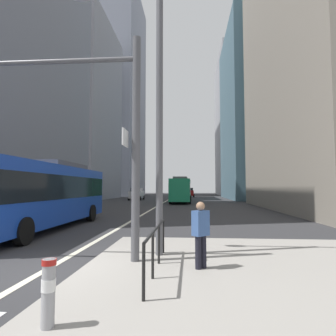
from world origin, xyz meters
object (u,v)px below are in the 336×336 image
at_px(car_receding_far, 190,192).
at_px(traffic_signal_gantry, 57,112).
at_px(bollard_left, 48,289).
at_px(street_lamp_post, 160,78).
at_px(pedestrian_walking, 201,232).
at_px(city_bus_red_receding, 181,189).
at_px(car_receding_near, 182,194).
at_px(city_bus_blue_oncoming, 43,192).
at_px(car_oncoming_mid, 137,194).

xyz_separation_m(car_receding_far, traffic_signal_gantry, (-3.50, -53.94, 3.15)).
bearing_deg(traffic_signal_gantry, bollard_left, -64.66).
height_order(traffic_signal_gantry, street_lamp_post, street_lamp_post).
height_order(traffic_signal_gantry, pedestrian_walking, traffic_signal_gantry).
xyz_separation_m(city_bus_red_receding, car_receding_near, (-0.21, 9.03, -0.85)).
xyz_separation_m(city_bus_red_receding, street_lamp_post, (0.36, -31.12, 3.45)).
bearing_deg(city_bus_blue_oncoming, street_lamp_post, -40.32).
bearing_deg(city_bus_red_receding, car_receding_far, 87.16).
relative_size(car_receding_far, pedestrian_walking, 2.60).
xyz_separation_m(bollard_left, pedestrian_walking, (2.19, 3.05, 0.35)).
height_order(city_bus_blue_oncoming, pedestrian_walking, city_bus_blue_oncoming).
bearing_deg(street_lamp_post, car_receding_near, 90.81).
bearing_deg(traffic_signal_gantry, city_bus_red_receding, 85.69).
bearing_deg(street_lamp_post, pedestrian_walking, -48.65).
bearing_deg(car_receding_far, street_lamp_post, -90.79).
xyz_separation_m(city_bus_red_receding, car_receding_far, (1.10, 22.08, -0.85)).
distance_m(car_oncoming_mid, car_receding_far, 17.37).
bearing_deg(bollard_left, pedestrian_walking, 54.26).
distance_m(car_receding_far, street_lamp_post, 53.37).
relative_size(city_bus_blue_oncoming, street_lamp_post, 1.43).
relative_size(city_bus_blue_oncoming, car_receding_far, 2.80).
bearing_deg(car_receding_near, city_bus_red_receding, -88.68).
height_order(car_oncoming_mid, pedestrian_walking, car_oncoming_mid).
distance_m(city_bus_blue_oncoming, bollard_left, 11.04).
height_order(car_oncoming_mid, street_lamp_post, street_lamp_post).
distance_m(traffic_signal_gantry, bollard_left, 5.27).
bearing_deg(pedestrian_walking, city_bus_blue_oncoming, 138.25).
height_order(car_oncoming_mid, bollard_left, car_oncoming_mid).
relative_size(city_bus_blue_oncoming, pedestrian_walking, 7.30).
bearing_deg(car_receding_near, pedestrian_walking, -87.65).
distance_m(city_bus_red_receding, pedestrian_walking, 32.45).
bearing_deg(bollard_left, car_oncoming_mid, 99.07).
bearing_deg(pedestrian_walking, car_oncoming_mid, 102.82).
relative_size(bollard_left, pedestrian_walking, 0.59).
bearing_deg(traffic_signal_gantry, car_receding_near, 86.93).
xyz_separation_m(car_oncoming_mid, traffic_signal_gantry, (5.07, -38.83, 3.14)).
relative_size(car_receding_far, traffic_signal_gantry, 0.62).
distance_m(city_bus_blue_oncoming, car_receding_far, 48.39).
distance_m(street_lamp_post, pedestrian_walking, 4.60).
distance_m(city_bus_blue_oncoming, car_receding_near, 35.30).
bearing_deg(city_bus_red_receding, traffic_signal_gantry, -94.31).
relative_size(car_receding_near, street_lamp_post, 0.53).
xyz_separation_m(car_receding_far, bollard_left, (-1.80, -57.52, -0.33)).
xyz_separation_m(city_bus_blue_oncoming, car_receding_near, (5.71, 34.82, -0.85)).
height_order(city_bus_red_receding, street_lamp_post, street_lamp_post).
distance_m(traffic_signal_gantry, pedestrian_walking, 5.02).
relative_size(car_receding_near, bollard_left, 4.65).
bearing_deg(car_oncoming_mid, city_bus_blue_oncoming, -87.29).
height_order(city_bus_blue_oncoming, traffic_signal_gantry, traffic_signal_gantry).
bearing_deg(car_receding_near, bollard_left, -90.64).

